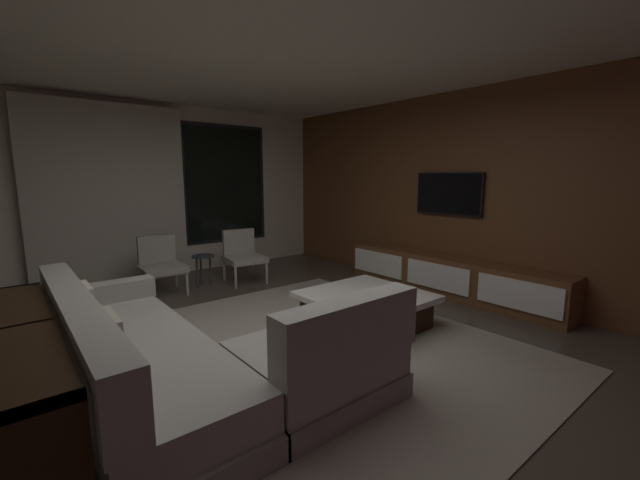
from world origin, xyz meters
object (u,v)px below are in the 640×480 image
Objects in this scene: book_stack_on_coffee_table at (390,292)px; accent_chair_by_curtain at (160,262)px; sectional_couch at (184,361)px; console_table_behind_couch at (20,378)px; media_console at (449,277)px; coffee_table at (366,309)px; mounted_tv at (448,194)px; side_stool at (203,261)px; accent_chair_near_window at (243,253)px.

book_stack_on_coffee_table is 3.16m from accent_chair_by_curtain.
sectional_couch is 2.17m from book_stack_on_coffee_table.
media_console is at bearing 0.99° from console_table_behind_couch.
book_stack_on_coffee_table is at bearing -46.96° from coffee_table.
sectional_couch is 4.01m from mounted_tv.
media_console reaches higher than book_stack_on_coffee_table.
accent_chair_by_curtain reaches higher than coffee_table.
media_console is 4.58m from console_table_behind_couch.
side_stool is at bearing -4.92° from accent_chair_by_curtain.
accent_chair_near_window is 0.37× the size of console_table_behind_couch.
accent_chair_by_curtain is 3.91m from media_console.
accent_chair_by_curtain is 0.25× the size of media_console.
mounted_tv is (1.85, 0.26, 1.16)m from coffee_table.
mounted_tv is at bearing 14.90° from book_stack_on_coffee_table.
accent_chair_by_curtain is at bearing 116.04° from coffee_table.
accent_chair_near_window is (1.88, 2.62, 0.14)m from sectional_couch.
side_stool is (1.30, 2.72, 0.08)m from sectional_couch.
accent_chair_near_window reaches higher than side_stool.
accent_chair_by_curtain is 0.37× the size of console_table_behind_couch.
coffee_table is at bearing -74.74° from side_stool.
console_table_behind_couch is at bearing 171.81° from sectional_couch.
console_table_behind_couch is at bearing -130.48° from side_stool.
media_console is at bearing 2.23° from coffee_table.
accent_chair_by_curtain is at bearing 117.37° from book_stack_on_coffee_table.
media_console reaches higher than side_stool.
side_stool is 0.15× the size of media_console.
mounted_tv reaches higher than console_table_behind_couch.
book_stack_on_coffee_table reaches higher than coffee_table.
accent_chair_near_window is 0.60m from side_stool.
mounted_tv is 4.86m from console_table_behind_couch.
side_stool is at bearing 170.22° from accent_chair_near_window.
accent_chair_by_curtain reaches higher than book_stack_on_coffee_table.
console_table_behind_couch is (-2.79, -2.49, -0.02)m from accent_chair_near_window.
accent_chair_near_window reaches higher than console_table_behind_couch.
book_stack_on_coffee_table is 0.28× the size of mounted_tv.
sectional_couch is at bearing -176.71° from media_console.
coffee_table is 1.49× the size of accent_chair_near_window.
accent_chair_near_window is at bearing 126.56° from media_console.
accent_chair_near_window is at bearing 92.72° from coffee_table.
side_stool is at bearing 133.38° from media_console.
side_stool is at bearing 49.52° from console_table_behind_couch.
book_stack_on_coffee_table is 0.59× the size of side_stool.
coffee_table is 0.55× the size of console_table_behind_couch.
accent_chair_near_window is at bearing 41.68° from console_table_behind_couch.
accent_chair_near_window is at bearing 131.67° from mounted_tv.
mounted_tv reaches higher than side_stool.
mounted_tv is 0.47× the size of console_table_behind_couch.
coffee_table is 2.20m from mounted_tv.
accent_chair_near_window is 1.17m from accent_chair_by_curtain.
sectional_couch reaches higher than media_console.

